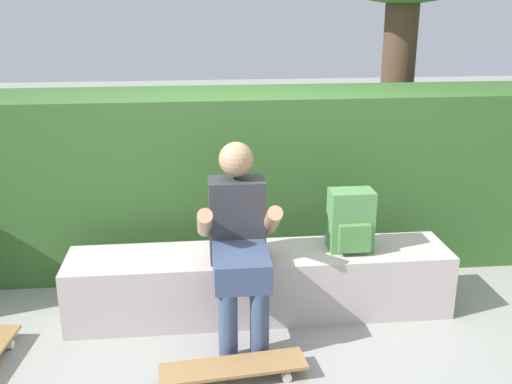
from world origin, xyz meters
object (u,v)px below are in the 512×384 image
at_px(skateboard_near_person, 233,368).
at_px(backpack_on_bench, 351,221).
at_px(person_skater, 239,237).
at_px(bench_main, 260,282).

distance_m(skateboard_near_person, backpack_on_bench, 1.21).
bearing_deg(person_skater, skateboard_near_person, -98.36).
distance_m(bench_main, backpack_on_bench, 0.71).
bearing_deg(bench_main, skateboard_near_person, -107.58).
height_order(person_skater, skateboard_near_person, person_skater).
distance_m(person_skater, backpack_on_bench, 0.77).
height_order(bench_main, backpack_on_bench, backpack_on_bench).
xyz_separation_m(person_skater, skateboard_near_person, (-0.07, -0.51, -0.55)).
bearing_deg(skateboard_near_person, person_skater, 81.64).
xyz_separation_m(bench_main, person_skater, (-0.15, -0.21, 0.42)).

